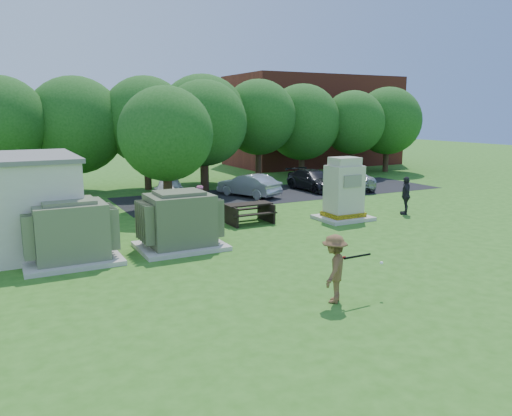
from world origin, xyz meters
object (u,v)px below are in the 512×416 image
generator_cabinet (344,193)px  person_at_picnic (201,204)px  car_white (169,190)px  car_dark (314,180)px  person_walking_right (406,196)px  transformer_left (70,233)px  car_silver_b (351,179)px  picnic_table (248,211)px  batter (334,269)px  transformer_right (180,222)px  car_silver_a (249,185)px

generator_cabinet → person_at_picnic: 6.43m
car_white → car_dark: 9.32m
generator_cabinet → person_walking_right: bearing=-6.9°
transformer_left → car_dark: bearing=30.1°
person_at_picnic → car_silver_b: size_ratio=0.36×
person_walking_right → picnic_table: bearing=-61.6°
person_walking_right → car_dark: 8.22m
generator_cabinet → car_white: 9.76m
batter → car_white: batter is taller
transformer_right → person_at_picnic: size_ratio=1.80×
transformer_right → car_dark: bearing=37.2°
transformer_right → car_silver_b: 16.67m
generator_cabinet → picnic_table: size_ratio=1.38×
person_walking_right → car_dark: person_walking_right is taller
car_white → car_silver_b: (11.80, -0.65, -0.01)m
car_dark → car_silver_b: size_ratio=0.96×
transformer_left → person_walking_right: size_ratio=1.66×
batter → car_silver_a: batter is taller
car_silver_b → car_dark: bearing=12.1°
picnic_table → person_walking_right: person_walking_right is taller
picnic_table → car_silver_b: size_ratio=0.45×
transformer_right → generator_cabinet: bearing=8.4°
transformer_left → person_at_picnic: bearing=31.0°
generator_cabinet → person_at_picnic: size_ratio=1.70×
transformer_right → batter: transformer_right is taller
car_silver_a → batter: bearing=48.8°
transformer_left → picnic_table: (7.73, 2.55, -0.42)m
car_silver_b → batter: bearing=74.2°
batter → car_dark: 18.73m
car_white → car_silver_b: car_white is taller
car_silver_a → car_dark: (4.62, 0.11, -0.01)m
transformer_left → car_white: bearing=55.7°
transformer_left → picnic_table: transformer_left is taller
transformer_right → transformer_left: bearing=180.0°
person_at_picnic → car_silver_b: bearing=26.8°
car_silver_a → generator_cabinet: bearing=74.9°
picnic_table → person_walking_right: bearing=-13.1°
transformer_right → car_silver_a: size_ratio=0.76×
car_white → car_silver_a: car_white is taller
transformer_left → car_white: 11.08m
transformer_left → batter: size_ratio=1.69×
person_walking_right → transformer_left: bearing=-45.5°
generator_cabinet → person_at_picnic: generator_cabinet is taller
transformer_right → car_silver_b: transformer_right is taller
car_silver_b → person_at_picnic: bearing=45.8°
generator_cabinet → car_silver_b: generator_cabinet is taller
transformer_left → person_walking_right: bearing=3.0°
person_at_picnic → car_dark: (9.66, 5.46, -0.20)m
person_at_picnic → car_dark: 11.10m
transformer_right → generator_cabinet: generator_cabinet is taller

